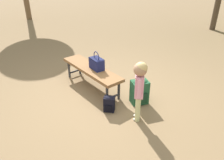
% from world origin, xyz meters
% --- Properties ---
extents(ground_plane, '(40.00, 40.00, 0.00)m').
position_xyz_m(ground_plane, '(0.00, 0.00, 0.00)').
color(ground_plane, brown).
rests_on(ground_plane, ground).
extents(park_bench, '(1.61, 0.45, 0.45)m').
position_xyz_m(park_bench, '(-0.50, 0.09, 0.39)').
color(park_bench, brown).
rests_on(park_bench, ground).
extents(handbag, '(0.34, 0.22, 0.37)m').
position_xyz_m(handbag, '(-0.37, 0.14, 0.58)').
color(handbag, '#191E4C').
rests_on(handbag, park_bench).
extents(child_standing, '(0.21, 0.22, 1.03)m').
position_xyz_m(child_standing, '(0.86, 0.03, 0.69)').
color(child_standing, '#CCCC8C').
rests_on(child_standing, ground).
extents(backpack_large, '(0.34, 0.37, 0.51)m').
position_xyz_m(backpack_large, '(0.55, 0.41, 0.26)').
color(backpack_large, '#1E4C2D').
rests_on(backpack_large, ground).
extents(backpack_small, '(0.23, 0.23, 0.32)m').
position_xyz_m(backpack_small, '(0.38, -0.18, 0.16)').
color(backpack_small, black).
rests_on(backpack_small, ground).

